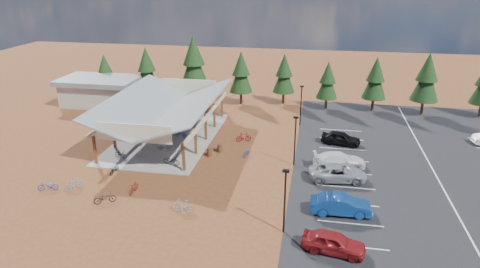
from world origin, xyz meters
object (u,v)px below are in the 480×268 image
Objects in this scene: lamp_post_2 at (301,103)px; bike_6 at (180,133)px; trash_bin_1 at (220,148)px; bike_4 at (171,160)px; car_4 at (341,138)px; bike_12 at (105,198)px; bike_9 at (74,184)px; bike_15 at (244,137)px; car_2 at (338,173)px; bike_8 at (115,170)px; lamp_post_1 at (295,137)px; trash_bin_0 at (210,152)px; bike_10 at (48,186)px; lamp_post_0 at (285,197)px; car_0 at (334,242)px; bike_1 at (156,133)px; bike_14 at (247,153)px; car_3 at (339,160)px; bike_2 at (172,121)px; outbuilding at (100,91)px; car_1 at (341,205)px; bike_5 at (164,146)px; bike_11 at (134,188)px; bike_13 at (183,206)px; bike_7 at (191,117)px; bike_pavilion at (166,106)px; bike_3 at (176,117)px.

lamp_post_2 reaches higher than bike_6.
bike_6 is (-5.48, 3.19, 0.13)m from trash_bin_1.
lamp_post_2 reaches higher than bike_4.
bike_6 is 18.35m from car_4.
lamp_post_2 is at bearing -65.49° from bike_12.
bike_15 reaches higher than bike_9.
car_2 is at bearing -83.43° from bike_4.
bike_8 is at bearing 126.49° from bike_4.
car_2 is (16.25, -0.32, 0.21)m from bike_4.
lamp_post_1 is 5.71× the size of trash_bin_0.
lamp_post_1 reaches higher than bike_10.
lamp_post_0 is at bearing 175.65° from car_4.
bike_8 is 22.25m from car_0.
bike_12 is (1.19, -15.09, -0.10)m from bike_1.
bike_14 is 0.31× the size of car_3.
bike_8 is (-1.05, -13.91, -0.18)m from bike_2.
outbuilding is at bearing 73.29° from bike_6.
lamp_post_1 is 1.07× the size of car_1.
lamp_post_0 is 2.77× the size of bike_12.
bike_8 is 0.30× the size of car_3.
bike_5 reaches higher than bike_11.
bike_2 is (-15.79, 8.88, -2.40)m from lamp_post_1.
outbuilding reaches higher than bike_1.
bike_6 is at bearing -160.05° from bike_13.
bike_1 is 6.98m from bike_7.
lamp_post_1 is 9.88m from car_1.
bike_4 is at bearing -136.59° from trash_bin_0.
lamp_post_2 is at bearing 17.74° from car_0.
bike_5 is 0.31× the size of car_1.
trash_bin_1 is at bearing 46.04° from car_1.
bike_7 is at bearing 80.86° from bike_pavilion.
lamp_post_2 is 2.82× the size of bike_6.
bike_3 is 15.35m from bike_8.
bike_14 is (2.97, -0.56, -0.04)m from trash_bin_1.
bike_1 reaches higher than bike_7.
bike_2 is 0.98× the size of bike_12.
lamp_post_2 is 27.16m from bike_12.
bike_2 is 0.99× the size of bike_13.
car_3 is (20.73, -4.39, 0.20)m from bike_1.
bike_12 is at bearing 58.43° from bike_10.
bike_6 reaches higher than bike_8.
car_0 is at bearing -143.03° from bike_5.
trash_bin_0 and trash_bin_1 have the same top height.
bike_13 is 16.09m from bike_15.
bike_9 is at bearing 178.62° from bike_2.
bike_pavilion is 9.54m from bike_15.
bike_10 is 0.40× the size of car_4.
outbuilding is at bearing 70.50° from bike_2.
bike_1 is at bearing 91.38° from bike_8.
bike_1 is 5.66m from bike_3.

